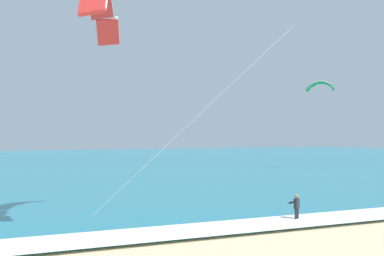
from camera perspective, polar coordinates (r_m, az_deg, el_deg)
name	(u,v)px	position (r m, az deg, el deg)	size (l,w,h in m)	color
sea	(113,161)	(81.40, -10.61, -4.43)	(200.00, 120.00, 0.20)	teal
surf_foam	(307,220)	(26.40, 15.24, -11.80)	(200.00, 3.06, 0.04)	white
surfboard	(297,222)	(26.51, 13.88, -12.19)	(0.97, 1.46, 0.09)	#E04C38
kitesurfer	(296,207)	(26.35, 13.84, -10.24)	(0.66, 0.65, 1.69)	#232328
kite_primary	(100,5)	(25.96, -12.29, 15.79)	(12.85, 7.53, 12.61)	red
kite_distant	(320,85)	(63.46, 16.85, 5.53)	(3.01, 3.50, 1.50)	green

